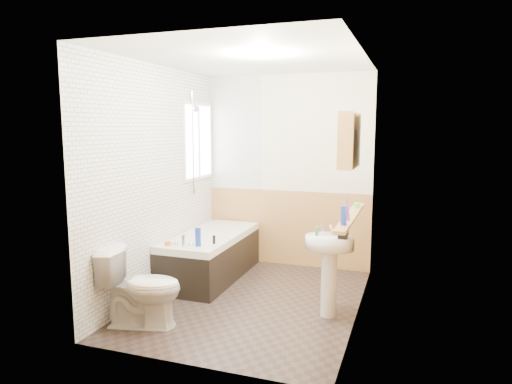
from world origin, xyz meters
TOP-DOWN VIEW (x-y plane):
  - floor at (0.00, 0.00)m, footprint 2.80×2.80m
  - ceiling at (0.00, 0.00)m, footprint 2.80×2.80m
  - wall_back at (0.00, 1.41)m, footprint 2.20×0.02m
  - wall_front at (0.00, -1.41)m, footprint 2.20×0.02m
  - wall_left at (-1.11, 0.00)m, footprint 0.02×2.80m
  - wall_right at (1.11, 0.00)m, footprint 0.02×2.80m
  - wainscot_right at (1.09, 0.00)m, footprint 0.01×2.80m
  - wainscot_front at (0.00, -1.39)m, footprint 2.20×0.01m
  - wainscot_back at (0.00, 1.39)m, footprint 2.20×0.01m
  - tile_cladding_left at (-1.09, 0.00)m, footprint 0.01×2.80m
  - tile_return_back at (-0.73, 1.39)m, footprint 0.75×0.01m
  - window at (-1.06, 0.95)m, footprint 0.03×0.79m
  - bathtub at (-0.73, 0.57)m, footprint 0.70×1.58m
  - shower_riser at (-1.04, 0.77)m, footprint 0.11×0.09m
  - toilet at (-0.76, -0.89)m, footprint 0.82×0.57m
  - sink at (0.84, -0.12)m, footprint 0.47×0.38m
  - pine_shelf at (1.04, -0.19)m, footprint 0.10×1.39m
  - medicine_cabinet at (1.01, -0.23)m, footprint 0.14×0.55m
  - foam_can at (1.04, -0.64)m, footprint 0.06×0.06m
  - green_bottle at (1.04, -0.43)m, footprint 0.06×0.06m
  - black_jar at (1.04, 0.26)m, footprint 0.08×0.08m
  - soap_bottle at (0.97, -0.18)m, footprint 0.11×0.20m
  - clear_bottle at (0.72, -0.15)m, footprint 0.04×0.04m
  - blue_gel at (-0.60, -0.03)m, footprint 0.06×0.04m
  - cream_jar at (-0.93, -0.09)m, footprint 0.08×0.08m
  - orange_bottle at (-0.48, 0.13)m, footprint 0.04×0.04m

SIDE VIEW (x-z plane):
  - floor at x=0.00m, z-range 0.00..0.00m
  - bathtub at x=-0.73m, z-range -0.06..0.63m
  - toilet at x=-0.76m, z-range 0.00..0.73m
  - wainscot_right at x=1.09m, z-range 0.00..1.00m
  - wainscot_front at x=0.00m, z-range 0.00..1.00m
  - wainscot_back at x=0.00m, z-range 0.00..1.00m
  - sink at x=0.84m, z-range 0.12..1.02m
  - cream_jar at x=-0.93m, z-range 0.55..0.59m
  - orange_bottle at x=-0.48m, z-range 0.55..0.64m
  - blue_gel at x=-0.60m, z-range 0.55..0.75m
  - soap_bottle at x=0.97m, z-range 0.80..0.89m
  - clear_bottle at x=0.72m, z-range 0.80..0.89m
  - pine_shelf at x=1.04m, z-range 1.00..1.03m
  - black_jar at x=1.04m, z-range 1.03..1.07m
  - foam_can at x=1.04m, z-range 1.03..1.19m
  - green_bottle at x=1.04m, z-range 1.03..1.28m
  - wall_back at x=0.00m, z-range 0.00..2.50m
  - wall_front at x=0.00m, z-range 0.00..2.50m
  - wall_left at x=-1.11m, z-range 0.00..2.50m
  - wall_right at x=1.11m, z-range 0.00..2.50m
  - tile_cladding_left at x=-1.09m, z-range 0.00..2.50m
  - window at x=-1.06m, z-range 1.15..2.15m
  - medicine_cabinet at x=1.01m, z-range 1.47..1.96m
  - shower_riser at x=-1.04m, z-range 1.09..2.37m
  - tile_return_back at x=-0.73m, z-range 1.00..2.50m
  - ceiling at x=0.00m, z-range 2.50..2.50m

